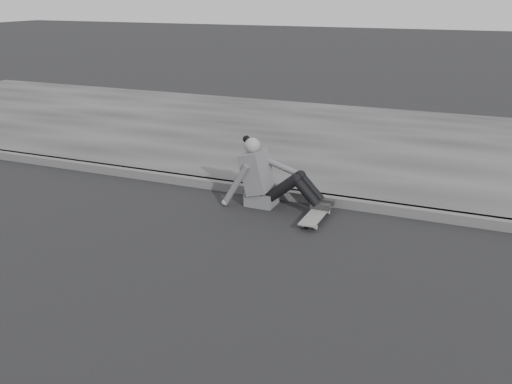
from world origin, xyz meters
TOP-DOWN VIEW (x-y plane):
  - ground at (0.00, 0.00)m, footprint 80.00×80.00m
  - curb at (0.00, 2.58)m, footprint 24.00×0.16m
  - sidewalk at (0.00, 5.60)m, footprint 24.00×6.00m
  - skateboard at (-0.46, 2.00)m, footprint 0.20×0.78m
  - seated_woman at (-1.19, 2.25)m, footprint 1.38×0.46m

SIDE VIEW (x-z plane):
  - ground at x=0.00m, z-range 0.00..0.00m
  - curb at x=0.00m, z-range 0.00..0.12m
  - sidewalk at x=0.00m, z-range 0.00..0.12m
  - skateboard at x=-0.46m, z-range 0.03..0.12m
  - seated_woman at x=-1.19m, z-range -0.08..0.80m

